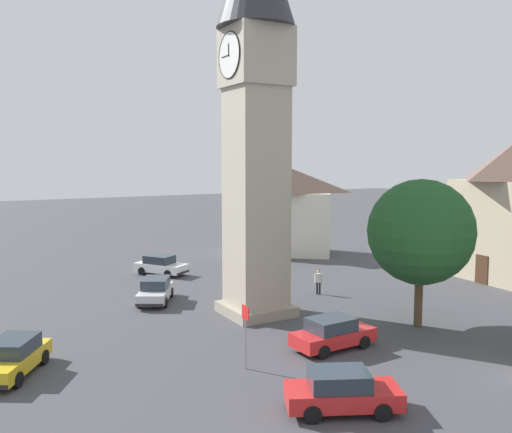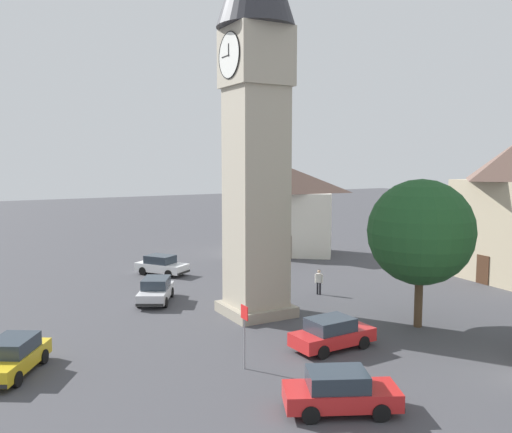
# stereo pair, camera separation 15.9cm
# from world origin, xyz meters

# --- Properties ---
(ground_plane) EXTENTS (200.00, 200.00, 0.00)m
(ground_plane) POSITION_xyz_m (0.00, 0.00, 0.00)
(ground_plane) COLOR #424247
(clock_tower) EXTENTS (4.44, 4.44, 23.34)m
(clock_tower) POSITION_xyz_m (0.00, 0.00, 13.68)
(clock_tower) COLOR gray
(clock_tower) RESTS_ON ground
(car_blue_kerb) EXTENTS (4.36, 3.72, 1.53)m
(car_blue_kerb) POSITION_xyz_m (12.97, 1.31, 0.76)
(car_blue_kerb) COLOR white
(car_blue_kerb) RESTS_ON ground
(car_silver_kerb) EXTENTS (1.96, 4.20, 1.53)m
(car_silver_kerb) POSITION_xyz_m (-6.85, -0.37, 0.76)
(car_silver_kerb) COLOR red
(car_silver_kerb) RESTS_ON ground
(car_red_corner) EXTENTS (4.41, 3.58, 1.53)m
(car_red_corner) POSITION_xyz_m (-2.76, 13.28, 0.76)
(car_red_corner) COLOR gold
(car_red_corner) RESTS_ON ground
(car_white_side) EXTENTS (3.29, 4.45, 1.53)m
(car_white_side) POSITION_xyz_m (-12.16, 3.28, 0.76)
(car_white_side) COLOR red
(car_white_side) RESTS_ON ground
(car_black_far) EXTENTS (4.43, 3.47, 1.53)m
(car_black_far) POSITION_xyz_m (5.38, 4.29, 0.76)
(car_black_far) COLOR silver
(car_black_far) RESTS_ON ground
(pedestrian) EXTENTS (0.45, 0.40, 1.69)m
(pedestrian) POSITION_xyz_m (1.94, -5.88, 1.01)
(pedestrian) COLOR black
(pedestrian) RESTS_ON ground
(tree) EXTENTS (5.65, 5.65, 8.00)m
(tree) POSITION_xyz_m (-6.33, -6.53, 5.17)
(tree) COLOR brown
(tree) RESTS_ON ground
(building_corner_back) EXTENTS (9.63, 10.17, 8.28)m
(building_corner_back) POSITION_xyz_m (16.19, -12.47, 4.22)
(building_corner_back) COLOR silver
(building_corner_back) RESTS_ON ground
(road_sign) EXTENTS (0.60, 0.07, 2.80)m
(road_sign) POSITION_xyz_m (-7.00, 4.43, 1.90)
(road_sign) COLOR gray
(road_sign) RESTS_ON ground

